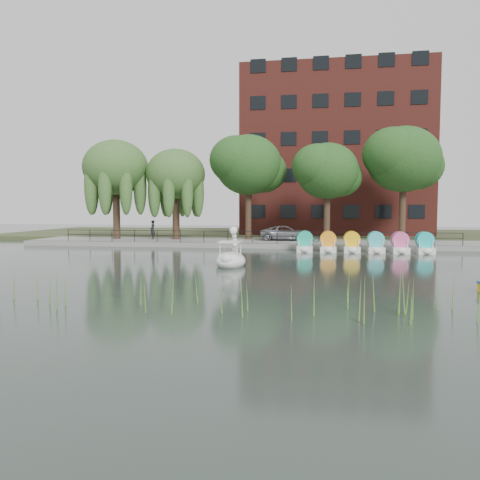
% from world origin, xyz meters
% --- Properties ---
extents(ground_plane, '(120.00, 120.00, 0.00)m').
position_xyz_m(ground_plane, '(0.00, 0.00, 0.00)').
color(ground_plane, '#3A4741').
extents(promenade, '(40.00, 6.00, 0.40)m').
position_xyz_m(promenade, '(0.00, 16.00, 0.20)').
color(promenade, gray).
rests_on(promenade, ground_plane).
extents(kerb, '(40.00, 0.25, 0.40)m').
position_xyz_m(kerb, '(0.00, 13.05, 0.20)').
color(kerb, gray).
rests_on(kerb, ground_plane).
extents(land_strip, '(60.00, 22.00, 0.36)m').
position_xyz_m(land_strip, '(0.00, 30.00, 0.18)').
color(land_strip, '#47512D').
rests_on(land_strip, ground_plane).
extents(railing, '(32.00, 0.05, 1.00)m').
position_xyz_m(railing, '(0.00, 13.25, 1.15)').
color(railing, black).
rests_on(railing, promenade).
extents(apartment_building, '(20.00, 10.07, 18.00)m').
position_xyz_m(apartment_building, '(7.00, 29.97, 9.36)').
color(apartment_building, '#4C1E16').
rests_on(apartment_building, land_strip).
extents(willow_left, '(5.88, 5.88, 9.01)m').
position_xyz_m(willow_left, '(-13.00, 16.50, 6.87)').
color(willow_left, '#473323').
rests_on(willow_left, promenade).
extents(willow_mid, '(5.32, 5.32, 8.15)m').
position_xyz_m(willow_mid, '(-7.50, 17.00, 6.25)').
color(willow_mid, '#473323').
rests_on(willow_mid, promenade).
extents(broadleaf_center, '(6.00, 6.00, 9.25)m').
position_xyz_m(broadleaf_center, '(-1.00, 18.00, 7.06)').
color(broadleaf_center, '#473323').
rests_on(broadleaf_center, promenade).
extents(broadleaf_right, '(5.40, 5.40, 8.32)m').
position_xyz_m(broadleaf_right, '(6.00, 17.50, 6.39)').
color(broadleaf_right, '#473323').
rests_on(broadleaf_right, promenade).
extents(broadleaf_far, '(6.30, 6.30, 9.71)m').
position_xyz_m(broadleaf_far, '(12.50, 18.50, 7.40)').
color(broadleaf_far, '#473323').
rests_on(broadleaf_far, promenade).
extents(minivan, '(2.58, 5.32, 1.46)m').
position_xyz_m(minivan, '(2.51, 17.01, 1.13)').
color(minivan, gray).
rests_on(minivan, promenade).
extents(bicycle, '(0.76, 1.77, 1.00)m').
position_xyz_m(bicycle, '(5.67, 15.23, 0.90)').
color(bicycle, gray).
rests_on(bicycle, promenade).
extents(pedestrian, '(0.83, 0.86, 1.98)m').
position_xyz_m(pedestrian, '(-9.54, 16.46, 1.39)').
color(pedestrian, black).
rests_on(pedestrian, promenade).
extents(swan_boat, '(1.67, 2.71, 2.19)m').
position_xyz_m(swan_boat, '(0.37, 1.56, 0.48)').
color(swan_boat, white).
rests_on(swan_boat, ground_plane).
extents(pedal_boat_row, '(9.65, 1.70, 1.40)m').
position_xyz_m(pedal_boat_row, '(8.52, 11.00, 0.61)').
color(pedal_boat_row, white).
rests_on(pedal_boat_row, ground_plane).
extents(reed_bank, '(24.00, 2.40, 1.20)m').
position_xyz_m(reed_bank, '(2.00, -9.50, 0.60)').
color(reed_bank, '#669938').
rests_on(reed_bank, ground_plane).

